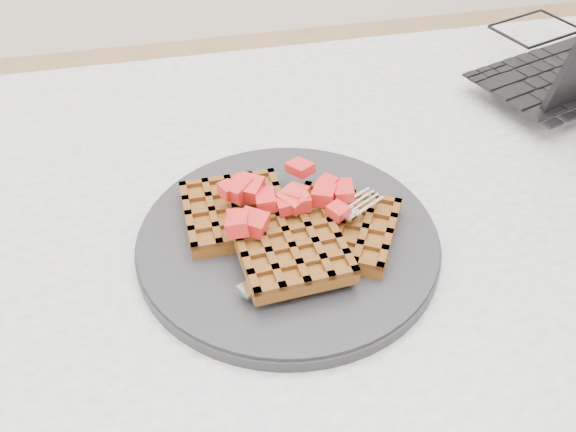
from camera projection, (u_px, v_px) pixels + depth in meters
The scene contains 5 objects.
table at pixel (340, 302), 0.72m from camera, with size 1.20×0.80×0.75m.
plate at pixel (288, 241), 0.62m from camera, with size 0.29×0.29×0.02m, color black.
waffles at pixel (289, 229), 0.61m from camera, with size 0.21×0.18×0.03m.
strawberry_pile at pixel (288, 205), 0.59m from camera, with size 0.15×0.15×0.02m, color #9E070B, non-canonical shape.
fork at pixel (322, 243), 0.60m from camera, with size 0.02×0.18×0.02m, color silver, non-canonical shape.
Camera 1 is at (-0.16, -0.45, 1.19)m, focal length 40.00 mm.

